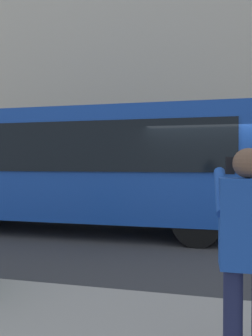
{
  "coord_description": "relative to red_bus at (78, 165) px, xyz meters",
  "views": [
    {
      "loc": [
        0.17,
        7.44,
        1.74
      ],
      "look_at": [
        1.92,
        -0.25,
        1.61
      ],
      "focal_mm": 34.73,
      "sensor_mm": 36.0,
      "label": 1
    }
  ],
  "objects": [
    {
      "name": "ground_plane",
      "position": [
        -3.25,
        0.5,
        -1.68
      ],
      "size": [
        60.0,
        60.0,
        0.0
      ],
      "primitive_type": "plane",
      "color": "#38383A"
    },
    {
      "name": "building_facade_far",
      "position": [
        -3.27,
        -6.3,
        4.3
      ],
      "size": [
        28.0,
        1.55,
        12.0
      ],
      "color": "beige",
      "rests_on": "ground_plane"
    },
    {
      "name": "red_bus",
      "position": [
        0.0,
        0.0,
        0.0
      ],
      "size": [
        9.05,
        2.54,
        3.08
      ],
      "color": "#1947AD",
      "rests_on": "ground_plane"
    },
    {
      "name": "pedestrian_photographer",
      "position": [
        -3.43,
        5.43,
        -0.54
      ],
      "size": [
        0.53,
        0.52,
        1.7
      ],
      "color": "#1E2347",
      "rests_on": "sidewalk_curb"
    }
  ]
}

